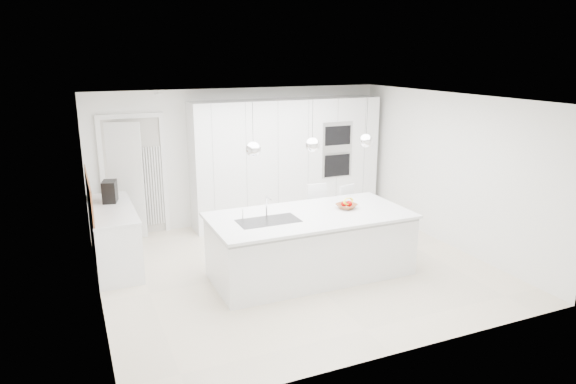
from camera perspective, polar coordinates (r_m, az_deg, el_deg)
name	(u,v)px	position (r m, az deg, el deg)	size (l,w,h in m)	color
floor	(296,268)	(7.75, 0.89, -8.41)	(5.50, 5.50, 0.00)	beige
wall_back	(241,156)	(9.62, -5.23, 3.99)	(5.50, 5.50, 0.00)	white
wall_left	(92,209)	(6.73, -20.93, -1.79)	(5.00, 5.00, 0.00)	white
ceiling	(297,99)	(7.13, 0.97, 10.34)	(5.50, 5.50, 0.00)	white
tall_cabinets	(287,161)	(9.64, -0.13, 3.47)	(3.60, 0.60, 2.30)	white
oven_stack	(337,150)	(9.72, 5.50, 4.69)	(0.62, 0.04, 1.05)	#A5A5A8
doorway_frame	(134,178)	(9.23, -16.70, 1.51)	(1.11, 0.08, 2.13)	white
hallway_door	(120,181)	(9.16, -18.20, 1.16)	(0.82, 0.04, 2.00)	white
radiator	(154,186)	(9.30, -14.66, 0.65)	(0.32, 0.04, 1.40)	white
left_base_cabinets	(114,238)	(8.14, -18.75, -4.83)	(0.60, 1.80, 0.86)	white
left_worktop	(112,209)	(8.00, -19.02, -1.80)	(0.62, 1.82, 0.04)	white
oak_backsplash	(89,193)	(7.92, -21.25, -0.14)	(0.02, 1.80, 0.50)	#975D38
island_base	(311,246)	(7.37, 2.58, -6.07)	(2.80, 1.20, 0.86)	white
island_worktop	(310,216)	(7.27, 2.45, -2.63)	(2.84, 1.40, 0.04)	white
island_sink	(268,227)	(7.00, -2.19, -3.85)	(0.84, 0.44, 0.18)	#3F3F42
island_tap	(266,206)	(7.12, -2.41, -1.57)	(0.02, 0.02, 0.30)	white
pendant_left	(253,149)	(6.66, -3.89, 4.76)	(0.20, 0.20, 0.20)	white
pendant_mid	(312,145)	(6.98, 2.72, 5.26)	(0.20, 0.20, 0.20)	white
pendant_right	(366,141)	(7.39, 8.68, 5.65)	(0.20, 0.20, 0.20)	white
fruit_bowl	(347,206)	(7.56, 6.53, -1.57)	(0.29, 0.29, 0.07)	#975D38
espresso_machine	(110,191)	(8.27, -19.19, 0.06)	(0.20, 0.31, 0.33)	black
bar_stool_left	(320,218)	(8.30, 3.59, -2.91)	(0.35, 0.49, 1.06)	white
bar_stool_right	(350,217)	(8.52, 6.91, -2.74)	(0.33, 0.46, 1.00)	white
apple_a	(349,204)	(7.55, 6.81, -1.30)	(0.09, 0.09, 0.09)	#B00200
apple_b	(344,204)	(7.54, 6.22, -1.34)	(0.08, 0.08, 0.08)	#B00200
banana_bunch	(348,201)	(7.53, 6.71, -1.03)	(0.21, 0.21, 0.03)	yellow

